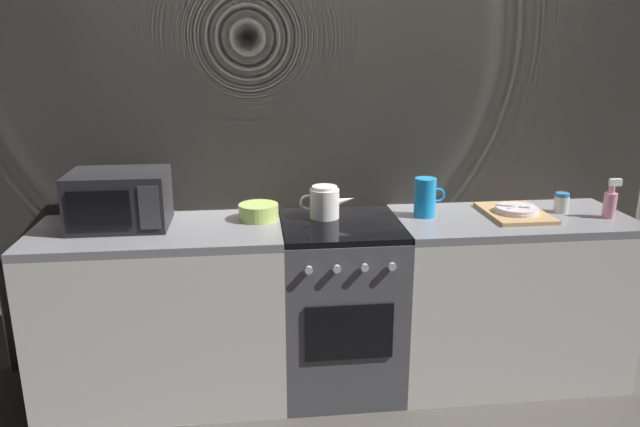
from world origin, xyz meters
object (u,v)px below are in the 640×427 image
object	(u,v)px
dish_pile	(515,212)
microwave	(120,199)
kettle	(325,202)
spice_jar	(562,203)
pitcher	(425,197)
mixing_bowl	(259,212)
spray_bottle	(610,203)
stove_unit	(340,305)

from	to	relation	value
dish_pile	microwave	bearing A→B (deg)	178.74
kettle	dish_pile	world-z (taller)	kettle
dish_pile	spice_jar	bearing A→B (deg)	5.87
pitcher	kettle	bearing A→B (deg)	176.50
mixing_bowl	pitcher	xyz separation A→B (m)	(0.85, -0.04, 0.06)
kettle	spray_bottle	xyz separation A→B (m)	(1.44, -0.17, -0.00)
spray_bottle	mixing_bowl	bearing A→B (deg)	174.42
spice_jar	spray_bottle	world-z (taller)	spray_bottle
spice_jar	kettle	bearing A→B (deg)	177.99
microwave	spray_bottle	bearing A→B (deg)	-3.27
kettle	mixing_bowl	distance (m)	0.34
pitcher	microwave	bearing A→B (deg)	179.83
pitcher	dish_pile	world-z (taller)	pitcher
microwave	spray_bottle	xyz separation A→B (m)	(2.45, -0.14, -0.06)
mixing_bowl	dish_pile	world-z (taller)	mixing_bowl
pitcher	spray_bottle	xyz separation A→B (m)	(0.93, -0.14, -0.02)
microwave	spice_jar	bearing A→B (deg)	-0.43
dish_pile	spice_jar	xyz separation A→B (m)	(0.26, 0.03, 0.03)
mixing_bowl	dish_pile	xyz separation A→B (m)	(1.32, -0.08, -0.02)
stove_unit	mixing_bowl	size ratio (longest dim) A/B	4.50
stove_unit	pitcher	distance (m)	0.71
microwave	pitcher	world-z (taller)	microwave
microwave	spice_jar	world-z (taller)	microwave
mixing_bowl	spice_jar	world-z (taller)	spice_jar
stove_unit	mixing_bowl	distance (m)	0.64
spray_bottle	stove_unit	bearing A→B (deg)	176.97
kettle	spice_jar	world-z (taller)	kettle
microwave	spray_bottle	size ratio (longest dim) A/B	2.27
dish_pile	spray_bottle	xyz separation A→B (m)	(0.46, -0.10, 0.06)
stove_unit	mixing_bowl	xyz separation A→B (m)	(-0.41, 0.10, 0.49)
microwave	dish_pile	world-z (taller)	microwave
stove_unit	pitcher	size ratio (longest dim) A/B	4.50
kettle	dish_pile	distance (m)	0.99
mixing_bowl	spray_bottle	size ratio (longest dim) A/B	0.99
pitcher	spice_jar	distance (m)	0.74
kettle	pitcher	xyz separation A→B (m)	(0.52, -0.03, 0.02)
spray_bottle	dish_pile	bearing A→B (deg)	168.11
pitcher	spray_bottle	world-z (taller)	spray_bottle
stove_unit	microwave	distance (m)	1.22
stove_unit	pitcher	world-z (taller)	pitcher
spice_jar	spray_bottle	size ratio (longest dim) A/B	0.52
kettle	dish_pile	bearing A→B (deg)	-4.10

